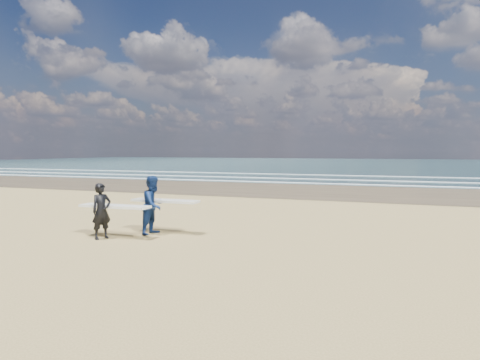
% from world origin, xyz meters
% --- Properties ---
extents(ocean, '(220.00, 100.00, 0.02)m').
position_xyz_m(ocean, '(20.00, 72.00, 0.01)').
color(ocean, '#1B383B').
rests_on(ocean, ground).
extents(surfer_near, '(2.21, 0.99, 1.63)m').
position_xyz_m(surfer_near, '(0.42, 0.41, 0.83)').
color(surfer_near, black).
rests_on(surfer_near, ground).
extents(surfer_far, '(2.20, 1.07, 1.80)m').
position_xyz_m(surfer_far, '(1.41, 1.54, 0.91)').
color(surfer_far, '#0E224F').
rests_on(surfer_far, ground).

